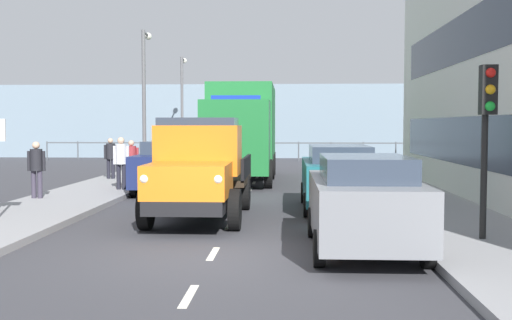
% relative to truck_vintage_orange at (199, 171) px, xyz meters
% --- Properties ---
extents(ground_plane, '(80.00, 80.00, 0.00)m').
position_rel_truck_vintage_orange_xyz_m(ground_plane, '(-0.79, -5.62, -1.18)').
color(ground_plane, '#38383D').
extents(sidewalk_left, '(2.77, 37.77, 0.15)m').
position_rel_truck_vintage_orange_xyz_m(sidewalk_left, '(-5.79, -5.62, -1.10)').
color(sidewalk_left, gray).
rests_on(sidewalk_left, ground_plane).
extents(sidewalk_right, '(2.77, 37.77, 0.15)m').
position_rel_truck_vintage_orange_xyz_m(sidewalk_right, '(4.21, -5.62, -1.10)').
color(sidewalk_right, gray).
rests_on(sidewalk_right, ground_plane).
extents(road_centreline_markings, '(0.12, 34.59, 0.01)m').
position_rel_truck_vintage_orange_xyz_m(road_centreline_markings, '(-0.79, -5.53, -1.17)').
color(road_centreline_markings, silver).
rests_on(road_centreline_markings, ground_plane).
extents(sea_horizon, '(80.00, 0.80, 5.00)m').
position_rel_truck_vintage_orange_xyz_m(sea_horizon, '(-0.79, -27.51, 1.32)').
color(sea_horizon, gray).
rests_on(sea_horizon, ground_plane).
extents(seawall_railing, '(28.08, 0.08, 1.20)m').
position_rel_truck_vintage_orange_xyz_m(seawall_railing, '(-0.79, -23.91, -0.26)').
color(seawall_railing, '#4C5156').
rests_on(seawall_railing, ground_plane).
extents(truck_vintage_orange, '(2.17, 5.64, 2.43)m').
position_rel_truck_vintage_orange_xyz_m(truck_vintage_orange, '(0.00, 0.00, 0.00)').
color(truck_vintage_orange, black).
rests_on(truck_vintage_orange, ground_plane).
extents(lorry_cargo_green, '(2.58, 8.20, 3.87)m').
position_rel_truck_vintage_orange_xyz_m(lorry_cargo_green, '(-0.26, -10.25, 0.90)').
color(lorry_cargo_green, '#1E7033').
rests_on(lorry_cargo_green, ground_plane).
extents(car_grey_kerbside_near, '(1.89, 4.20, 1.72)m').
position_rel_truck_vintage_orange_xyz_m(car_grey_kerbside_near, '(-3.45, 3.32, -0.28)').
color(car_grey_kerbside_near, slate).
rests_on(car_grey_kerbside_near, ground_plane).
extents(car_teal_kerbside_1, '(1.93, 4.40, 1.72)m').
position_rel_truck_vintage_orange_xyz_m(car_teal_kerbside_1, '(-3.45, -2.03, -0.28)').
color(car_teal_kerbside_1, '#1E6670').
rests_on(car_teal_kerbside_1, ground_plane).
extents(car_navy_oppositeside_0, '(1.85, 4.28, 1.72)m').
position_rel_truck_vintage_orange_xyz_m(car_navy_oppositeside_0, '(1.87, -5.94, -0.28)').
color(car_navy_oppositeside_0, navy).
rests_on(car_navy_oppositeside_0, ground_plane).
extents(car_red_oppositeside_1, '(1.96, 4.13, 1.72)m').
position_rel_truck_vintage_orange_xyz_m(car_red_oppositeside_1, '(1.87, -12.36, -0.28)').
color(car_red_oppositeside_1, '#B21E1E').
rests_on(car_red_oppositeside_1, ground_plane).
extents(car_silver_oppositeside_2, '(1.98, 4.16, 1.72)m').
position_rel_truck_vintage_orange_xyz_m(car_silver_oppositeside_2, '(1.87, -18.94, -0.28)').
color(car_silver_oppositeside_2, '#B7BABF').
rests_on(car_silver_oppositeside_2, ground_plane).
extents(pedestrian_couple_b, '(0.53, 0.34, 1.63)m').
position_rel_truck_vintage_orange_xyz_m(pedestrian_couple_b, '(5.12, -2.92, -0.07)').
color(pedestrian_couple_b, '#383342').
rests_on(pedestrian_couple_b, sidewalk_right).
extents(pedestrian_couple_a, '(0.53, 0.34, 1.71)m').
position_rel_truck_vintage_orange_xyz_m(pedestrian_couple_a, '(3.34, -5.42, -0.02)').
color(pedestrian_couple_a, black).
rests_on(pedestrian_couple_a, sidewalk_right).
extents(pedestrian_with_bag, '(0.53, 0.34, 1.57)m').
position_rel_truck_vintage_orange_xyz_m(pedestrian_with_bag, '(3.43, -7.07, -0.11)').
color(pedestrian_with_bag, '#383342').
rests_on(pedestrian_with_bag, sidewalk_right).
extents(pedestrian_by_lamp, '(0.53, 0.34, 1.59)m').
position_rel_truck_vintage_orange_xyz_m(pedestrian_by_lamp, '(4.83, -9.32, -0.10)').
color(pedestrian_by_lamp, black).
rests_on(pedestrian_by_lamp, sidewalk_right).
extents(traffic_light_near, '(0.28, 0.41, 3.20)m').
position_rel_truck_vintage_orange_xyz_m(traffic_light_near, '(-5.73, 2.89, 1.29)').
color(traffic_light_near, black).
rests_on(traffic_light_near, sidewalk_left).
extents(lamp_post_promenade, '(0.32, 1.14, 6.18)m').
position_rel_truck_vintage_orange_xyz_m(lamp_post_promenade, '(4.08, -12.00, 2.67)').
color(lamp_post_promenade, '#59595B').
rests_on(lamp_post_promenade, sidewalk_right).
extents(lamp_post_far, '(0.32, 1.14, 6.18)m').
position_rel_truck_vintage_orange_xyz_m(lamp_post_far, '(4.24, -22.48, 2.67)').
color(lamp_post_far, '#59595B').
rests_on(lamp_post_far, sidewalk_right).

